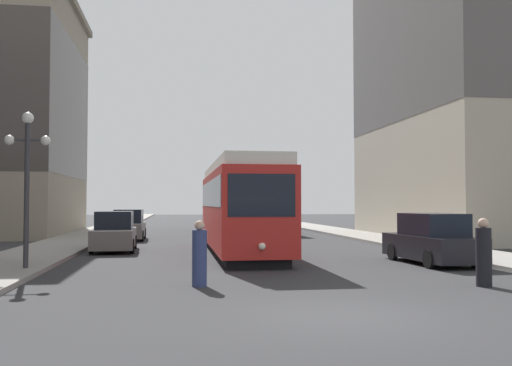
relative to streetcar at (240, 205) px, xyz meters
The scene contains 12 objects.
ground_plane 13.70m from the streetcar, 88.09° to the right, with size 200.00×200.00×0.00m, color #303033.
sidewalk_left 27.86m from the streetcar, 107.72° to the left, with size 3.26×120.00×0.15m, color gray.
sidewalk_right 28.15m from the streetcar, 70.53° to the left, with size 3.26×120.00×0.15m, color gray.
streetcar is the anchor object (origin of this frame).
transit_bus 19.75m from the streetcar, 79.68° to the left, with size 2.98×12.73×3.45m.
parked_car_left_near 6.05m from the streetcar, 159.09° to the left, with size 1.99×4.40×1.82m.
parked_car_left_mid 11.37m from the streetcar, 119.28° to the left, with size 1.90×4.33×1.82m.
parked_car_right_far 8.24m from the streetcar, 37.92° to the right, with size 2.05×4.67×1.82m.
pedestrian_crossing_near 9.66m from the streetcar, 102.86° to the right, with size 0.39×0.39×1.73m.
pedestrian_crossing_far 11.72m from the streetcar, 63.16° to the right, with size 0.40×0.40×1.79m.
lamp_post_left_near 9.41m from the streetcar, 142.88° to the right, with size 1.41×0.36×4.93m.
building_right_corner 23.16m from the streetcar, 28.92° to the left, with size 11.87×17.31×29.78m.
Camera 1 is at (-3.21, -10.51, 2.18)m, focal length 39.02 mm.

